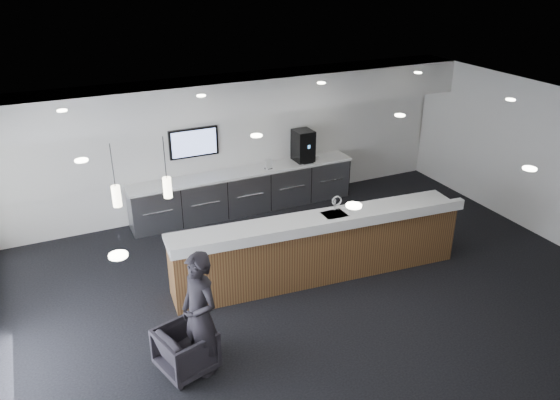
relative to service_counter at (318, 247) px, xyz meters
name	(u,v)px	position (x,y,z in m)	size (l,w,h in m)	color
ground	(325,295)	(-0.18, -0.60, -0.58)	(10.00, 10.00, 0.00)	black
ceiling	(332,123)	(-0.18, -0.60, 2.42)	(10.00, 8.00, 0.02)	black
back_wall	(237,142)	(-0.18, 3.40, 0.92)	(10.00, 0.02, 3.00)	silver
right_wall	(555,167)	(4.82, -0.60, 0.92)	(0.02, 8.00, 3.00)	silver
soffit_bulkhead	(243,94)	(-0.18, 2.95, 2.07)	(10.00, 0.90, 0.70)	silver
alcove_panel	(238,138)	(-0.18, 3.37, 1.02)	(9.80, 0.06, 1.40)	silver
back_credenza	(245,191)	(-0.18, 3.04, -0.10)	(5.06, 0.66, 0.95)	#979A9F
wall_tv	(194,143)	(-1.18, 3.31, 1.07)	(1.05, 0.08, 0.62)	black
pendant_left	(161,178)	(-2.58, 0.20, 1.67)	(0.12, 0.12, 0.30)	#FFF1C6
pendant_right	(112,186)	(-3.28, 0.20, 1.67)	(0.12, 0.12, 0.30)	#FFF1C6
ceiling_can_lights	(332,125)	(-0.18, -0.60, 2.39)	(7.00, 5.00, 0.02)	white
service_counter	(318,247)	(0.00, 0.00, 0.00)	(5.27, 1.30, 1.49)	#482C18
coffee_machine	(303,146)	(1.27, 3.08, 0.73)	(0.41, 0.54, 0.71)	black
info_sign_left	(269,164)	(0.35, 2.90, 0.50)	(0.18, 0.02, 0.24)	white
info_sign_right	(309,157)	(1.36, 2.95, 0.49)	(0.17, 0.02, 0.22)	white
armchair	(186,349)	(-2.78, -1.34, -0.25)	(0.70, 0.72, 0.66)	black
lounge_guest	(200,315)	(-2.58, -1.43, 0.33)	(0.66, 0.43, 1.81)	black
cup_0	(317,158)	(1.57, 2.96, 0.42)	(0.10, 0.10, 0.09)	white
cup_1	(312,159)	(1.43, 2.96, 0.42)	(0.10, 0.10, 0.09)	white
cup_2	(306,160)	(1.29, 2.96, 0.42)	(0.10, 0.10, 0.09)	white
cup_3	(301,161)	(1.15, 2.96, 0.42)	(0.10, 0.10, 0.09)	white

